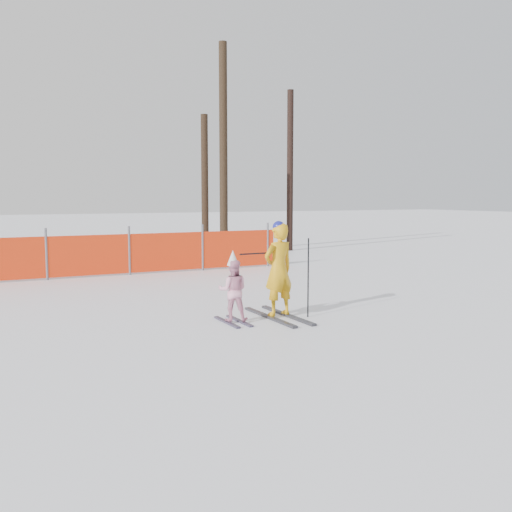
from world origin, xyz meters
The scene contains 6 objects.
ground centered at (0.00, 0.00, 0.00)m, with size 120.00×120.00×0.00m, color white.
adult centered at (0.23, 0.13, 0.79)m, with size 0.61×1.68×1.60m.
child centered at (-0.60, 0.12, 0.53)m, with size 0.59×0.89×1.16m.
ski_poles centered at (0.41, -0.01, 0.79)m, with size 1.17×0.22×1.32m.
safety_fence centered at (-3.57, 6.36, 0.56)m, with size 14.21×0.06×1.25m.
tree_trunks centered at (4.35, 10.45, 3.22)m, with size 4.03×2.04×7.42m.
Camera 1 is at (-4.31, -7.99, 1.99)m, focal length 40.00 mm.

